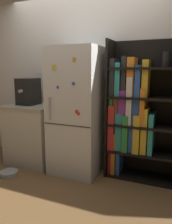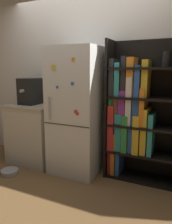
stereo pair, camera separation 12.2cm
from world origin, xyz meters
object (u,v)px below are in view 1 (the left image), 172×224
(refrigerator, at_px, (77,112))
(espresso_machine, at_px, (28,91))
(pet_bowl, at_px, (9,173))
(bookshelf, at_px, (135,114))

(refrigerator, relative_size, espresso_machine, 4.38)
(refrigerator, xyz_separation_m, pet_bowl, (-0.80, -0.53, -0.84))
(bookshelf, bearing_deg, espresso_machine, -175.30)
(espresso_machine, height_order, pet_bowl, espresso_machine)
(espresso_machine, bearing_deg, refrigerator, -1.26)
(pet_bowl, bearing_deg, bookshelf, 23.18)
(refrigerator, xyz_separation_m, bookshelf, (0.78, 0.15, -0.00))
(refrigerator, height_order, espresso_machine, refrigerator)
(bookshelf, xyz_separation_m, espresso_machine, (-1.61, -0.13, 0.25))
(bookshelf, distance_m, espresso_machine, 1.63)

